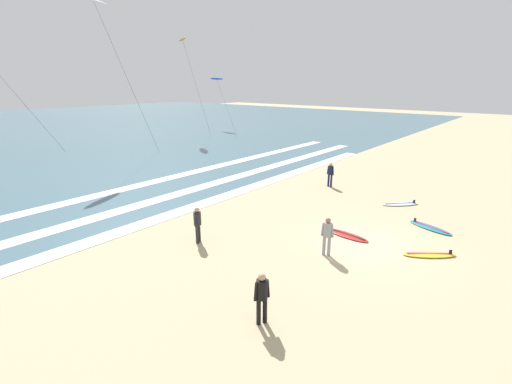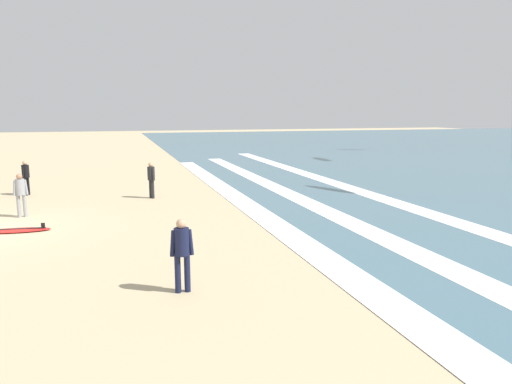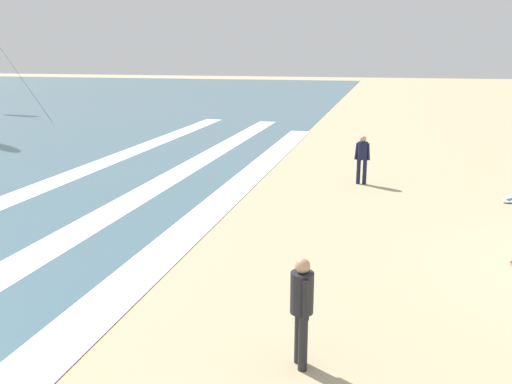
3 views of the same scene
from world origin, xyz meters
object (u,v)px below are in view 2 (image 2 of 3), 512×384
surfer_background_far (26,175)px  surfer_foreground_main (182,249)px  surfer_left_near (151,177)px  surfer_left_far (21,191)px  surfboard_right_spare (16,230)px

surfer_background_far → surfer_foreground_main: size_ratio=1.00×
surfer_background_far → surfer_left_near: bearing=65.9°
surfer_foreground_main → surfer_left_far: (-8.82, -4.59, 0.00)m
surfer_left_near → surfboard_right_spare: surfer_left_near is taller
surfer_left_near → surfer_left_far: bearing=-63.0°
surfer_left_near → surfboard_right_spare: (4.69, -4.64, -0.91)m
surfer_foreground_main → surfboard_right_spare: size_ratio=0.75×
surfer_left_near → surfer_foreground_main: same height
surfer_left_near → surfer_foreground_main: size_ratio=1.00×
surfer_background_far → surfer_left_near: size_ratio=1.00×
surfer_left_near → surfer_left_far: (2.45, -4.82, 0.00)m
surfboard_right_spare → surfer_background_far: bearing=-173.5°
surfer_foreground_main → surfboard_right_spare: bearing=-146.2°
surfer_left_near → surfer_left_far: 5.41m
surfboard_right_spare → surfer_left_near: bearing=135.3°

